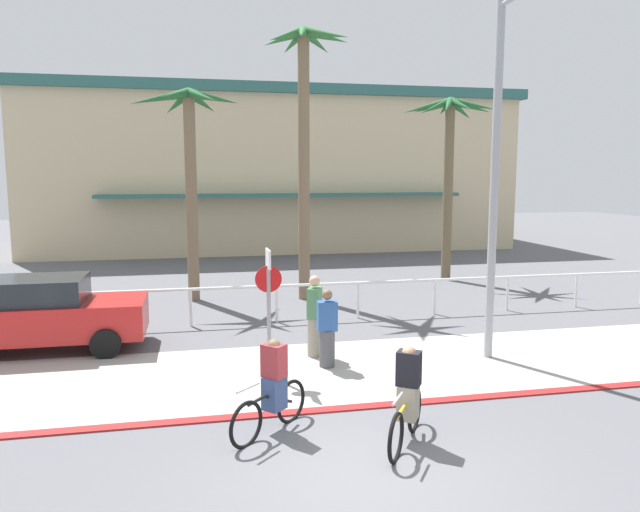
{
  "coord_description": "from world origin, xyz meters",
  "views": [
    {
      "loc": [
        -2.12,
        -7.3,
        3.98
      ],
      "look_at": [
        0.68,
        6.0,
        2.13
      ],
      "focal_mm": 33.6,
      "sensor_mm": 36.0,
      "label": 1
    }
  ],
  "objects": [
    {
      "name": "ground_plane",
      "position": [
        0.0,
        10.0,
        0.0
      ],
      "size": [
        80.0,
        80.0,
        0.0
      ],
      "primitive_type": "plane",
      "color": "#5B5B60"
    },
    {
      "name": "sidewalk_strip",
      "position": [
        0.0,
        4.2,
        0.01
      ],
      "size": [
        44.0,
        4.0,
        0.02
      ],
      "primitive_type": "cube",
      "color": "#ADAAA0",
      "rests_on": "ground"
    },
    {
      "name": "curb_paint",
      "position": [
        0.0,
        2.2,
        0.01
      ],
      "size": [
        44.0,
        0.24,
        0.03
      ],
      "primitive_type": "cube",
      "color": "maroon",
      "rests_on": "ground"
    },
    {
      "name": "building_backdrop",
      "position": [
        2.21,
        27.38,
        4.21
      ],
      "size": [
        25.65,
        12.17,
        8.38
      ],
      "color": "beige",
      "rests_on": "ground"
    },
    {
      "name": "rail_fence",
      "position": [
        -0.0,
        8.5,
        0.84
      ],
      "size": [
        22.9,
        0.08,
        1.04
      ],
      "color": "white",
      "rests_on": "ground"
    },
    {
      "name": "stop_sign_bike_lane",
      "position": [
        -0.75,
        4.05,
        1.68
      ],
      "size": [
        0.52,
        0.56,
        2.56
      ],
      "color": "gray",
      "rests_on": "ground"
    },
    {
      "name": "streetlight_curb",
      "position": [
        4.1,
        4.15,
        4.28
      ],
      "size": [
        0.24,
        2.54,
        7.5
      ],
      "color": "#9EA0A5",
      "rests_on": "ground"
    },
    {
      "name": "palm_tree_1",
      "position": [
        -2.2,
        11.94,
        4.89
      ],
      "size": [
        3.3,
        3.03,
        6.62
      ],
      "color": "#756047",
      "rests_on": "ground"
    },
    {
      "name": "palm_tree_2",
      "position": [
        1.33,
        11.4,
        6.18
      ],
      "size": [
        2.68,
        3.23,
        8.48
      ],
      "color": "#756047",
      "rests_on": "ground"
    },
    {
      "name": "palm_tree_3",
      "position": [
        7.24,
        13.84,
        5.32
      ],
      "size": [
        3.32,
        3.03,
        6.82
      ],
      "color": "brown",
      "rests_on": "ground"
    },
    {
      "name": "car_red_1",
      "position": [
        -5.55,
        6.93,
        0.87
      ],
      "size": [
        4.4,
        2.02,
        1.69
      ],
      "color": "red",
      "rests_on": "ground"
    },
    {
      "name": "cyclist_black_0",
      "position": [
        -1.01,
        1.57,
        0.69
      ],
      "size": [
        1.35,
        1.31,
        1.5
      ],
      "color": "black",
      "rests_on": "ground"
    },
    {
      "name": "cyclist_yellow_1",
      "position": [
        0.91,
        0.78,
        0.69
      ],
      "size": [
        1.07,
        1.54,
        1.5
      ],
      "color": "black",
      "rests_on": "ground"
    },
    {
      "name": "pedestrian_0",
      "position": [
        0.39,
        5.22,
        0.85
      ],
      "size": [
        0.42,
        0.47,
        1.82
      ],
      "color": "gray",
      "rests_on": "ground"
    },
    {
      "name": "pedestrian_1",
      "position": [
        0.5,
        4.45,
        0.76
      ],
      "size": [
        0.41,
        0.33,
        1.65
      ],
      "color": "#4C4C51",
      "rests_on": "ground"
    }
  ]
}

